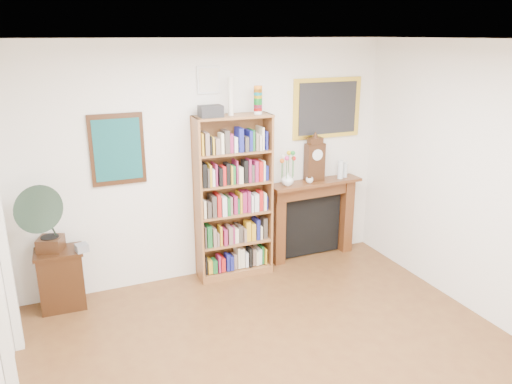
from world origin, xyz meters
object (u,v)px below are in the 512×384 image
cd_stack (82,248)px  bottle_right (345,170)px  bottle_left (340,170)px  fireplace (312,212)px  mantel_clock (315,160)px  side_cabinet (62,279)px  teacup (310,180)px  flower_vase (287,179)px  bookshelf (234,189)px  gramophone (47,215)px

cd_stack → bottle_right: 3.36m
bottle_left → fireplace: bearing=169.1°
fireplace → mantel_clock: 0.71m
side_cabinet → fireplace: size_ratio=0.53×
teacup → bottle_right: bearing=5.7°
mantel_clock → bottle_right: size_ratio=2.78×
teacup → flower_vase: bearing=176.5°
bottle_right → mantel_clock: bearing=176.8°
fireplace → teacup: teacup is taller
fireplace → bottle_left: size_ratio=5.22×
bookshelf → flower_vase: bearing=3.2°
cd_stack → teacup: (2.77, 0.13, 0.38)m
cd_stack → teacup: teacup is taller
fireplace → flower_vase: size_ratio=7.69×
teacup → bottle_right: (0.56, 0.06, 0.06)m
bottle_right → bottle_left: bearing=-161.3°
mantel_clock → flower_vase: mantel_clock is taller
side_cabinet → flower_vase: (2.70, 0.03, 0.80)m
gramophone → mantel_clock: mantel_clock is taller
cd_stack → teacup: 2.80m
flower_vase → bottle_left: bearing=0.5°
fireplace → flower_vase: bearing=-171.7°
bottle_left → cd_stack: bearing=-177.2°
bookshelf → fireplace: size_ratio=1.80×
gramophone → cd_stack: gramophone is taller
bookshelf → gramophone: bearing=-174.7°
cd_stack → gramophone: bearing=175.8°
bookshelf → fireplace: (1.12, 0.09, -0.49)m
bookshelf → teacup: 1.02m
bookshelf → bottle_left: size_ratio=9.43×
side_cabinet → teacup: (3.01, 0.01, 0.75)m
side_cabinet → fireplace: fireplace is taller
fireplace → teacup: 0.50m
side_cabinet → flower_vase: 2.82m
cd_stack → mantel_clock: (2.88, 0.21, 0.61)m
mantel_clock → flower_vase: size_ratio=3.41×
bookshelf → flower_vase: (0.71, 0.01, 0.03)m
side_cabinet → bottle_left: bearing=3.0°
fireplace → mantel_clock: mantel_clock is taller
gramophone → cd_stack: 0.50m
gramophone → bottle_left: bearing=22.1°
side_cabinet → mantel_clock: bearing=4.1°
gramophone → mantel_clock: 3.19m
flower_vase → bottle_right: 0.86m
gramophone → teacup: 3.07m
bookshelf → flower_vase: bookshelf is taller
flower_vase → bottle_right: bearing=2.5°
fireplace → cd_stack: 2.89m
gramophone → flower_vase: size_ratio=4.80×
bookshelf → cd_stack: bearing=-173.4°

